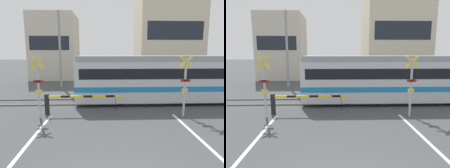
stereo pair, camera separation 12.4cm
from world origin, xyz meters
TOP-DOWN VIEW (x-y plane):
  - rail_track_near at (0.00, 8.48)m, footprint 50.00×0.10m
  - rail_track_far at (0.00, 9.92)m, footprint 50.00×0.10m
  - commuter_train at (5.33, 9.20)m, footprint 15.20×2.83m
  - crossing_barrier_near at (-2.48, 6.66)m, footprint 4.17×0.20m
  - crossing_barrier_far at (2.48, 12.50)m, footprint 4.17×0.20m
  - crossing_signal_left at (-3.78, 6.05)m, footprint 0.68×0.15m
  - crossing_signal_right at (3.78, 6.05)m, footprint 0.68×0.15m
  - pedestrian at (-0.51, 14.31)m, footprint 0.38×0.22m
  - building_left_of_street at (-6.57, 22.29)m, footprint 5.30×6.32m
  - building_right_of_street at (7.81, 22.29)m, footprint 7.77×6.32m
  - utility_pole_streetside at (-4.53, 15.00)m, footprint 0.22×0.22m

SIDE VIEW (x-z plane):
  - rail_track_near at x=0.00m, z-range 0.00..0.08m
  - rail_track_far at x=0.00m, z-range 0.00..0.08m
  - crossing_barrier_near at x=-2.48m, z-range 0.22..1.35m
  - crossing_barrier_far at x=2.48m, z-range 0.22..1.35m
  - pedestrian at x=-0.51m, z-range 0.12..1.75m
  - commuter_train at x=5.33m, z-range 0.11..3.25m
  - crossing_signal_left at x=-3.78m, z-range 0.17..3.38m
  - crossing_signal_right at x=3.78m, z-range 0.17..3.38m
  - utility_pole_streetside at x=-4.53m, z-range 0.00..7.12m
  - building_left_of_street at x=-6.57m, z-range 0.00..7.89m
  - building_right_of_street at x=7.81m, z-range 0.00..10.51m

